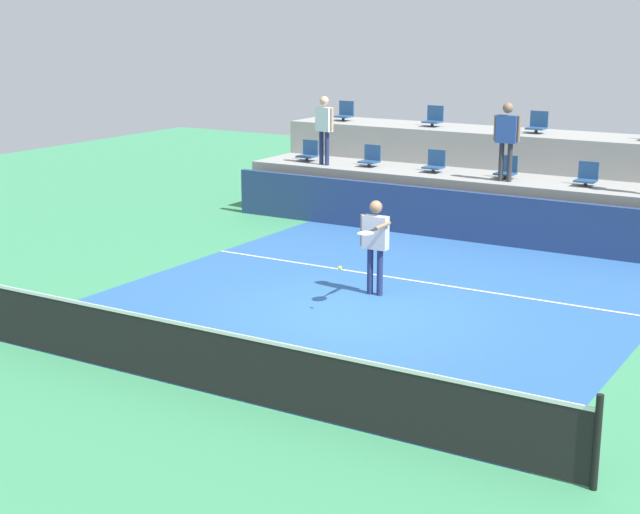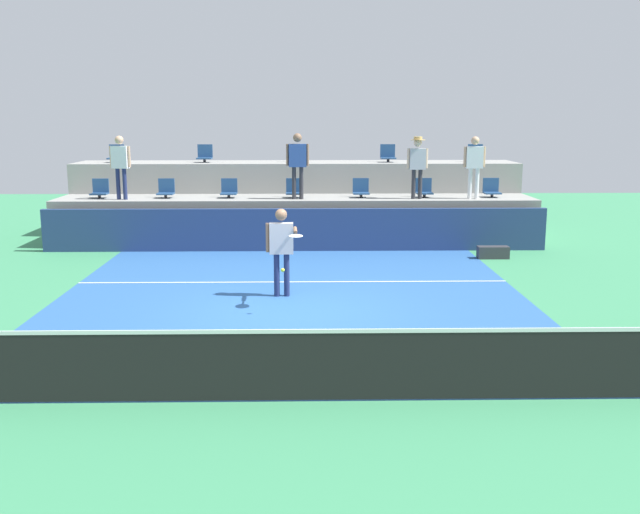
{
  "view_description": "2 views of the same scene",
  "coord_description": "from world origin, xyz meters",
  "px_view_note": "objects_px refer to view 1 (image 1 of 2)",
  "views": [
    {
      "loc": [
        7.52,
        -13.39,
        4.86
      ],
      "look_at": [
        -0.16,
        -0.73,
        1.12
      ],
      "focal_mm": 54.02,
      "sensor_mm": 36.0,
      "label": 1
    },
    {
      "loc": [
        0.28,
        -12.23,
        3.43
      ],
      "look_at": [
        0.49,
        -1.32,
        1.27
      ],
      "focal_mm": 40.04,
      "sensor_mm": 36.0,
      "label": 2
    }
  ],
  "objects_px": {
    "stadium_chair_upper_far_left": "(345,113)",
    "stadium_chair_upper_left": "(434,118)",
    "stadium_chair_lower_far_left": "(309,152)",
    "stadium_chair_lower_mid_left": "(435,163)",
    "stadium_chair_lower_mid_right": "(587,176)",
    "tennis_player": "(375,238)",
    "stadium_chair_lower_left": "(371,158)",
    "tennis_ball": "(340,268)",
    "spectator_in_grey": "(324,124)",
    "stadium_chair_upper_center": "(538,124)",
    "spectator_in_white": "(507,134)",
    "stadium_chair_lower_center": "(507,169)"
  },
  "relations": [
    {
      "from": "tennis_player",
      "to": "stadium_chair_lower_center",
      "type": "bearing_deg",
      "value": 88.66
    },
    {
      "from": "stadium_chair_lower_far_left",
      "to": "spectator_in_grey",
      "type": "xyz_separation_m",
      "value": [
        0.69,
        -0.38,
        0.8
      ]
    },
    {
      "from": "spectator_in_white",
      "to": "tennis_ball",
      "type": "bearing_deg",
      "value": -91.53
    },
    {
      "from": "stadium_chair_lower_mid_left",
      "to": "stadium_chair_upper_far_left",
      "type": "height_order",
      "value": "stadium_chair_upper_far_left"
    },
    {
      "from": "stadium_chair_lower_left",
      "to": "stadium_chair_lower_mid_right",
      "type": "bearing_deg",
      "value": 0.0
    },
    {
      "from": "stadium_chair_upper_center",
      "to": "tennis_player",
      "type": "bearing_deg",
      "value": -91.47
    },
    {
      "from": "stadium_chair_lower_mid_left",
      "to": "stadium_chair_lower_mid_right",
      "type": "bearing_deg",
      "value": 0.0
    },
    {
      "from": "spectator_in_grey",
      "to": "stadium_chair_lower_left",
      "type": "bearing_deg",
      "value": 19.24
    },
    {
      "from": "stadium_chair_upper_far_left",
      "to": "tennis_player",
      "type": "height_order",
      "value": "stadium_chair_upper_far_left"
    },
    {
      "from": "tennis_player",
      "to": "spectator_in_white",
      "type": "relative_size",
      "value": 0.98
    },
    {
      "from": "stadium_chair_lower_left",
      "to": "stadium_chair_upper_left",
      "type": "relative_size",
      "value": 1.0
    },
    {
      "from": "stadium_chair_upper_far_left",
      "to": "tennis_ball",
      "type": "bearing_deg",
      "value": -60.58
    },
    {
      "from": "stadium_chair_upper_far_left",
      "to": "spectator_in_grey",
      "type": "distance_m",
      "value": 2.28
    },
    {
      "from": "stadium_chair_lower_mid_right",
      "to": "stadium_chair_upper_left",
      "type": "bearing_deg",
      "value": 158.14
    },
    {
      "from": "stadium_chair_lower_mid_right",
      "to": "stadium_chair_lower_left",
      "type": "bearing_deg",
      "value": 180.0
    },
    {
      "from": "stadium_chair_lower_mid_left",
      "to": "spectator_in_white",
      "type": "distance_m",
      "value": 2.09
    },
    {
      "from": "stadium_chair_upper_center",
      "to": "spectator_in_white",
      "type": "distance_m",
      "value": 2.18
    },
    {
      "from": "stadium_chair_upper_far_left",
      "to": "stadium_chair_upper_center",
      "type": "xyz_separation_m",
      "value": [
        5.32,
        0.0,
        0.0
      ]
    },
    {
      "from": "stadium_chair_lower_mid_right",
      "to": "stadium_chair_upper_far_left",
      "type": "height_order",
      "value": "stadium_chair_upper_far_left"
    },
    {
      "from": "stadium_chair_upper_left",
      "to": "spectator_in_grey",
      "type": "bearing_deg",
      "value": -131.46
    },
    {
      "from": "tennis_player",
      "to": "spectator_in_white",
      "type": "bearing_deg",
      "value": 87.52
    },
    {
      "from": "stadium_chair_lower_left",
      "to": "tennis_ball",
      "type": "height_order",
      "value": "stadium_chair_lower_left"
    },
    {
      "from": "stadium_chair_upper_center",
      "to": "spectator_in_grey",
      "type": "relative_size",
      "value": 0.31
    },
    {
      "from": "stadium_chair_lower_left",
      "to": "spectator_in_grey",
      "type": "bearing_deg",
      "value": -160.76
    },
    {
      "from": "stadium_chair_upper_left",
      "to": "stadium_chair_lower_left",
      "type": "bearing_deg",
      "value": -114.75
    },
    {
      "from": "stadium_chair_lower_left",
      "to": "stadium_chair_upper_far_left",
      "type": "bearing_deg",
      "value": 134.52
    },
    {
      "from": "spectator_in_grey",
      "to": "stadium_chair_upper_far_left",
      "type": "bearing_deg",
      "value": 107.07
    },
    {
      "from": "stadium_chair_lower_mid_right",
      "to": "stadium_chair_upper_center",
      "type": "distance_m",
      "value": 2.66
    },
    {
      "from": "stadium_chair_lower_far_left",
      "to": "stadium_chair_lower_mid_left",
      "type": "xyz_separation_m",
      "value": [
        3.5,
        0.0,
        0.0
      ]
    },
    {
      "from": "stadium_chair_lower_center",
      "to": "spectator_in_white",
      "type": "height_order",
      "value": "spectator_in_white"
    },
    {
      "from": "tennis_player",
      "to": "stadium_chair_lower_left",
      "type": "bearing_deg",
      "value": 118.96
    },
    {
      "from": "stadium_chair_lower_left",
      "to": "tennis_player",
      "type": "relative_size",
      "value": 0.3
    },
    {
      "from": "stadium_chair_lower_mid_left",
      "to": "stadium_chair_lower_center",
      "type": "xyz_separation_m",
      "value": [
        1.77,
        0.0,
        0.0
      ]
    },
    {
      "from": "stadium_chair_lower_mid_right",
      "to": "stadium_chair_lower_far_left",
      "type": "bearing_deg",
      "value": 180.0
    },
    {
      "from": "stadium_chair_lower_left",
      "to": "tennis_ball",
      "type": "distance_m",
      "value": 8.15
    },
    {
      "from": "stadium_chair_upper_center",
      "to": "stadium_chair_lower_center",
      "type": "bearing_deg",
      "value": -91.9
    },
    {
      "from": "stadium_chair_upper_far_left",
      "to": "stadium_chair_upper_left",
      "type": "relative_size",
      "value": 1.0
    },
    {
      "from": "stadium_chair_lower_left",
      "to": "stadium_chair_upper_left",
      "type": "bearing_deg",
      "value": 65.25
    },
    {
      "from": "stadium_chair_lower_far_left",
      "to": "stadium_chair_lower_center",
      "type": "height_order",
      "value": "same"
    },
    {
      "from": "stadium_chair_upper_center",
      "to": "stadium_chair_lower_left",
      "type": "bearing_deg",
      "value": -153.1
    },
    {
      "from": "stadium_chair_lower_far_left",
      "to": "stadium_chair_lower_mid_right",
      "type": "relative_size",
      "value": 1.0
    },
    {
      "from": "stadium_chair_lower_mid_left",
      "to": "stadium_chair_lower_mid_right",
      "type": "xyz_separation_m",
      "value": [
        3.6,
        0.0,
        0.0
      ]
    },
    {
      "from": "stadium_chair_lower_left",
      "to": "stadium_chair_lower_mid_left",
      "type": "distance_m",
      "value": 1.71
    },
    {
      "from": "stadium_chair_lower_mid_left",
      "to": "stadium_chair_upper_center",
      "type": "relative_size",
      "value": 1.0
    },
    {
      "from": "stadium_chair_lower_left",
      "to": "tennis_ball",
      "type": "relative_size",
      "value": 7.65
    },
    {
      "from": "stadium_chair_lower_mid_right",
      "to": "stadium_chair_upper_left",
      "type": "relative_size",
      "value": 1.0
    },
    {
      "from": "stadium_chair_upper_far_left",
      "to": "stadium_chair_lower_mid_left",
      "type": "bearing_deg",
      "value": -27.33
    },
    {
      "from": "stadium_chair_upper_far_left",
      "to": "tennis_player",
      "type": "distance_m",
      "value": 9.45
    },
    {
      "from": "stadium_chair_upper_far_left",
      "to": "spectator_in_grey",
      "type": "relative_size",
      "value": 0.31
    },
    {
      "from": "stadium_chair_upper_left",
      "to": "tennis_ball",
      "type": "bearing_deg",
      "value": -74.33
    }
  ]
}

